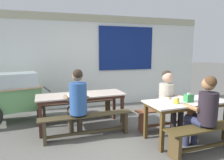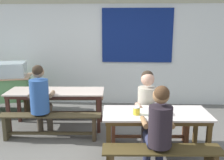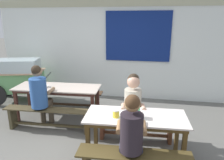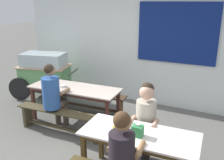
{
  "view_description": "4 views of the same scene",
  "coord_description": "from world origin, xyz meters",
  "px_view_note": "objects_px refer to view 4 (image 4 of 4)",
  "views": [
    {
      "loc": [
        -1.38,
        -3.15,
        1.65
      ],
      "look_at": [
        -0.22,
        0.73,
        1.04
      ],
      "focal_mm": 31.5,
      "sensor_mm": 36.0,
      "label": 1
    },
    {
      "loc": [
        0.48,
        -3.63,
        1.97
      ],
      "look_at": [
        0.25,
        0.59,
        1.03
      ],
      "focal_mm": 40.16,
      "sensor_mm": 36.0,
      "label": 2
    },
    {
      "loc": [
        1.09,
        -3.08,
        2.12
      ],
      "look_at": [
        0.39,
        0.77,
        1.0
      ],
      "focal_mm": 33.47,
      "sensor_mm": 36.0,
      "label": 3
    },
    {
      "loc": [
        1.86,
        -2.89,
        2.37
      ],
      "look_at": [
        0.04,
        0.82,
        1.04
      ],
      "focal_mm": 39.68,
      "sensor_mm": 36.0,
      "label": 4
    }
  ],
  "objects_px": {
    "bench_near_back": "(149,142)",
    "person_right_near_table": "(145,119)",
    "bench_far_back": "(88,98)",
    "person_left_back_turned": "(53,94)",
    "tissue_box": "(137,130)",
    "dining_table_near": "(139,139)",
    "person_near_front": "(124,153)",
    "bench_far_front": "(60,119)",
    "dining_table_far": "(74,91)",
    "soup_bowl": "(63,86)",
    "food_cart": "(44,71)",
    "condiment_jar": "(116,128)"
  },
  "relations": [
    {
      "from": "person_right_near_table",
      "to": "person_near_front",
      "type": "xyz_separation_m",
      "value": [
        0.06,
        -0.92,
        0.0
      ]
    },
    {
      "from": "bench_near_back",
      "to": "tissue_box",
      "type": "distance_m",
      "value": 0.79
    },
    {
      "from": "bench_far_back",
      "to": "person_right_near_table",
      "type": "bearing_deg",
      "value": -34.81
    },
    {
      "from": "dining_table_far",
      "to": "tissue_box",
      "type": "xyz_separation_m",
      "value": [
        1.77,
        -1.18,
        0.15
      ]
    },
    {
      "from": "person_near_front",
      "to": "food_cart",
      "type": "bearing_deg",
      "value": 143.47
    },
    {
      "from": "bench_far_back",
      "to": "person_left_back_turned",
      "type": "xyz_separation_m",
      "value": [
        -0.11,
        -1.02,
        0.44
      ]
    },
    {
      "from": "dining_table_near",
      "to": "person_left_back_turned",
      "type": "distance_m",
      "value": 2.01
    },
    {
      "from": "bench_near_back",
      "to": "person_right_near_table",
      "type": "xyz_separation_m",
      "value": [
        -0.05,
        -0.08,
        0.42
      ]
    },
    {
      "from": "person_near_front",
      "to": "tissue_box",
      "type": "height_order",
      "value": "person_near_front"
    },
    {
      "from": "food_cart",
      "to": "person_right_near_table",
      "type": "distance_m",
      "value": 3.5
    },
    {
      "from": "bench_far_back",
      "to": "tissue_box",
      "type": "distance_m",
      "value": 2.53
    },
    {
      "from": "bench_near_back",
      "to": "condiment_jar",
      "type": "xyz_separation_m",
      "value": [
        -0.26,
        -0.64,
        0.5
      ]
    },
    {
      "from": "dining_table_near",
      "to": "condiment_jar",
      "type": "xyz_separation_m",
      "value": [
        -0.29,
        -0.1,
        0.14
      ]
    },
    {
      "from": "bench_far_front",
      "to": "bench_near_back",
      "type": "distance_m",
      "value": 1.72
    },
    {
      "from": "bench_far_back",
      "to": "bench_near_back",
      "type": "distance_m",
      "value": 2.09
    },
    {
      "from": "person_near_front",
      "to": "bench_far_back",
      "type": "bearing_deg",
      "value": 130.0
    },
    {
      "from": "bench_far_back",
      "to": "person_near_front",
      "type": "bearing_deg",
      "value": -50.0
    },
    {
      "from": "person_left_back_turned",
      "to": "food_cart",
      "type": "bearing_deg",
      "value": 136.02
    },
    {
      "from": "dining_table_near",
      "to": "bench_far_back",
      "type": "xyz_separation_m",
      "value": [
        -1.8,
        1.65,
        -0.35
      ]
    },
    {
      "from": "person_right_near_table",
      "to": "condiment_jar",
      "type": "xyz_separation_m",
      "value": [
        -0.21,
        -0.56,
        0.07
      ]
    },
    {
      "from": "dining_table_near",
      "to": "bench_far_front",
      "type": "height_order",
      "value": "dining_table_near"
    },
    {
      "from": "bench_far_front",
      "to": "bench_near_back",
      "type": "xyz_separation_m",
      "value": [
        1.72,
        -0.04,
        0.0
      ]
    },
    {
      "from": "food_cart",
      "to": "condiment_jar",
      "type": "height_order",
      "value": "food_cart"
    },
    {
      "from": "person_right_near_table",
      "to": "soup_bowl",
      "type": "distance_m",
      "value": 2.0
    },
    {
      "from": "tissue_box",
      "to": "condiment_jar",
      "type": "distance_m",
      "value": 0.28
    },
    {
      "from": "bench_far_front",
      "to": "dining_table_far",
      "type": "bearing_deg",
      "value": 92.8
    },
    {
      "from": "dining_table_near",
      "to": "condiment_jar",
      "type": "height_order",
      "value": "condiment_jar"
    },
    {
      "from": "person_near_front",
      "to": "condiment_jar",
      "type": "relative_size",
      "value": 11.19
    },
    {
      "from": "bench_far_back",
      "to": "dining_table_far",
      "type": "bearing_deg",
      "value": -87.2
    },
    {
      "from": "person_near_front",
      "to": "soup_bowl",
      "type": "relative_size",
      "value": 9.24
    },
    {
      "from": "dining_table_far",
      "to": "bench_near_back",
      "type": "bearing_deg",
      "value": -18.38
    },
    {
      "from": "dining_table_near",
      "to": "person_near_front",
      "type": "relative_size",
      "value": 1.23
    },
    {
      "from": "dining_table_near",
      "to": "soup_bowl",
      "type": "xyz_separation_m",
      "value": [
        -1.99,
        1.05,
        0.1
      ]
    },
    {
      "from": "bench_far_back",
      "to": "bench_far_front",
      "type": "bearing_deg",
      "value": -87.2
    },
    {
      "from": "bench_near_back",
      "to": "condiment_jar",
      "type": "relative_size",
      "value": 13.04
    },
    {
      "from": "dining_table_near",
      "to": "bench_far_back",
      "type": "relative_size",
      "value": 0.88
    },
    {
      "from": "bench_far_back",
      "to": "bench_near_back",
      "type": "relative_size",
      "value": 1.2
    },
    {
      "from": "dining_table_near",
      "to": "person_right_near_table",
      "type": "bearing_deg",
      "value": 99.89
    },
    {
      "from": "food_cart",
      "to": "person_left_back_turned",
      "type": "xyz_separation_m",
      "value": [
        1.35,
        -1.3,
        0.07
      ]
    },
    {
      "from": "bench_near_back",
      "to": "person_left_back_turned",
      "type": "relative_size",
      "value": 1.12
    },
    {
      "from": "dining_table_far",
      "to": "person_left_back_turned",
      "type": "distance_m",
      "value": 0.51
    },
    {
      "from": "person_near_front",
      "to": "bench_far_front",
      "type": "bearing_deg",
      "value": 148.77
    },
    {
      "from": "condiment_jar",
      "to": "bench_far_front",
      "type": "bearing_deg",
      "value": 154.98
    },
    {
      "from": "dining_table_far",
      "to": "bench_near_back",
      "type": "height_order",
      "value": "dining_table_far"
    },
    {
      "from": "dining_table_near",
      "to": "bench_far_back",
      "type": "height_order",
      "value": "dining_table_near"
    },
    {
      "from": "dining_table_near",
      "to": "tissue_box",
      "type": "bearing_deg",
      "value": -93.99
    },
    {
      "from": "soup_bowl",
      "to": "dining_table_far",
      "type": "bearing_deg",
      "value": 16.52
    },
    {
      "from": "bench_far_front",
      "to": "bench_near_back",
      "type": "relative_size",
      "value": 1.21
    },
    {
      "from": "bench_far_front",
      "to": "tissue_box",
      "type": "distance_m",
      "value": 1.92
    },
    {
      "from": "person_right_near_table",
      "to": "person_left_back_turned",
      "type": "distance_m",
      "value": 1.84
    }
  ]
}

